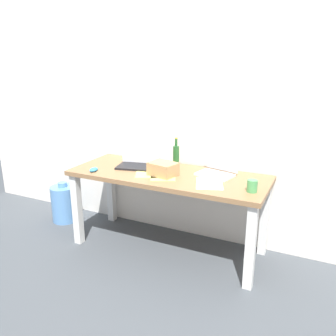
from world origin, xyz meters
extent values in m
plane|color=#42474C|center=(0.00, 0.00, 0.00)|extent=(8.00, 8.00, 0.00)
cube|color=silver|center=(0.00, 0.40, 1.30)|extent=(5.20, 0.08, 2.60)
cube|color=olive|center=(0.00, 0.00, 0.71)|extent=(1.75, 0.68, 0.04)
cube|color=silver|center=(-0.82, -0.28, 0.35)|extent=(0.07, 0.07, 0.69)
cube|color=silver|center=(0.82, -0.28, 0.35)|extent=(0.07, 0.07, 0.69)
cube|color=silver|center=(-0.82, 0.28, 0.35)|extent=(0.07, 0.07, 0.69)
cube|color=silver|center=(0.82, 0.28, 0.35)|extent=(0.07, 0.07, 0.69)
cube|color=black|center=(-0.36, 0.03, 0.74)|extent=(0.35, 0.28, 0.02)
cube|color=white|center=(-0.38, 0.14, 0.86)|extent=(0.31, 0.08, 0.22)
cube|color=silver|center=(0.39, 0.12, 0.74)|extent=(0.34, 0.26, 0.02)
cube|color=white|center=(0.42, 0.22, 0.86)|extent=(0.31, 0.12, 0.21)
cylinder|color=#1E5123|center=(-0.03, 0.24, 0.83)|extent=(0.06, 0.06, 0.19)
cylinder|color=#1E5123|center=(-0.03, 0.24, 0.96)|extent=(0.02, 0.02, 0.07)
cylinder|color=gold|center=(-0.03, 0.24, 1.00)|extent=(0.03, 0.03, 0.01)
ellipsoid|color=#338CC6|center=(-0.63, -0.23, 0.75)|extent=(0.07, 0.10, 0.03)
cube|color=tan|center=(-0.01, -0.07, 0.79)|extent=(0.26, 0.22, 0.12)
cylinder|color=#4C9E56|center=(0.77, -0.13, 0.78)|extent=(0.08, 0.08, 0.09)
cube|color=#F4E06B|center=(-0.01, -0.07, 0.74)|extent=(0.31, 0.36, 0.00)
cube|color=#F4E06B|center=(-0.17, -0.06, 0.74)|extent=(0.31, 0.36, 0.00)
cube|color=white|center=(0.42, -0.09, 0.74)|extent=(0.30, 0.35, 0.00)
cylinder|color=#598CC6|center=(-1.28, 0.05, 0.20)|extent=(0.27, 0.27, 0.39)
cylinder|color=#598CC6|center=(-1.28, 0.05, 0.42)|extent=(0.10, 0.10, 0.05)
camera|label=1|loc=(1.24, -2.60, 1.67)|focal=36.78mm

